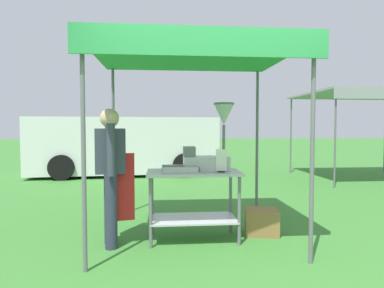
{
  "coord_description": "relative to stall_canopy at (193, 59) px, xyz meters",
  "views": [
    {
      "loc": [
        -0.54,
        -3.16,
        1.38
      ],
      "look_at": [
        -0.16,
        1.12,
        1.18
      ],
      "focal_mm": 31.28,
      "sensor_mm": 36.0,
      "label": 1
    }
  ],
  "objects": [
    {
      "name": "neighbour_tent",
      "position": [
        5.11,
        4.44,
        0.02
      ],
      "size": [
        3.27,
        2.85,
        2.33
      ],
      "color": "slate",
      "rests_on": "ground"
    },
    {
      "name": "vendor",
      "position": [
        -0.98,
        -0.23,
        -1.34
      ],
      "size": [
        0.46,
        0.54,
        1.61
      ],
      "color": "#2D3347",
      "rests_on": "ground"
    },
    {
      "name": "donut_cart",
      "position": [
        0.0,
        -0.1,
        -1.62
      ],
      "size": [
        1.14,
        0.61,
        0.86
      ],
      "color": "#B7B7BC",
      "rests_on": "ground"
    },
    {
      "name": "ground_plane",
      "position": [
        0.16,
        4.99,
        -2.24
      ],
      "size": [
        70.0,
        70.0,
        0.0
      ],
      "primitive_type": "plane",
      "color": "#3D7F33"
    },
    {
      "name": "donut_tray",
      "position": [
        -0.18,
        -0.15,
        -1.36
      ],
      "size": [
        0.44,
        0.31,
        0.07
      ],
      "color": "#B7B7BC",
      "rests_on": "donut_cart"
    },
    {
      "name": "menu_sign",
      "position": [
        0.32,
        -0.25,
        -1.26
      ],
      "size": [
        0.13,
        0.05,
        0.28
      ],
      "color": "black",
      "rests_on": "donut_cart"
    },
    {
      "name": "stall_canopy",
      "position": [
        0.0,
        0.0,
        0.0
      ],
      "size": [
        2.45,
        2.17,
        2.34
      ],
      "color": "slate",
      "rests_on": "ground"
    },
    {
      "name": "donut_fryer",
      "position": [
        0.22,
        -0.09,
        -1.08
      ],
      "size": [
        0.63,
        0.28,
        0.84
      ],
      "color": "#B7B7BC",
      "rests_on": "donut_cart"
    },
    {
      "name": "van_white",
      "position": [
        -1.49,
        5.99,
        -1.36
      ],
      "size": [
        5.45,
        2.39,
        1.69
      ],
      "color": "white",
      "rests_on": "ground"
    },
    {
      "name": "supply_crate",
      "position": [
        0.91,
        0.03,
        -2.08
      ],
      "size": [
        0.48,
        0.42,
        0.33
      ],
      "color": "olive",
      "rests_on": "ground"
    }
  ]
}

